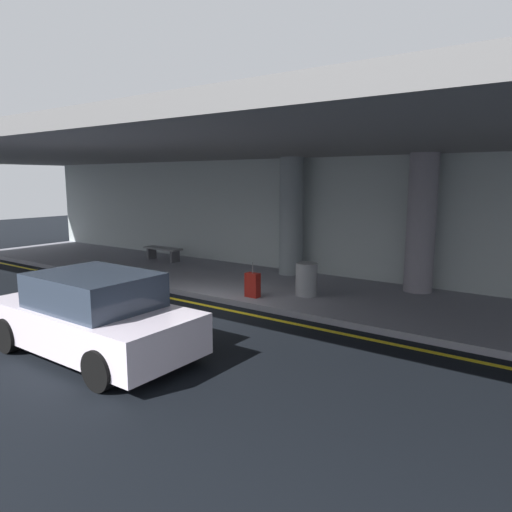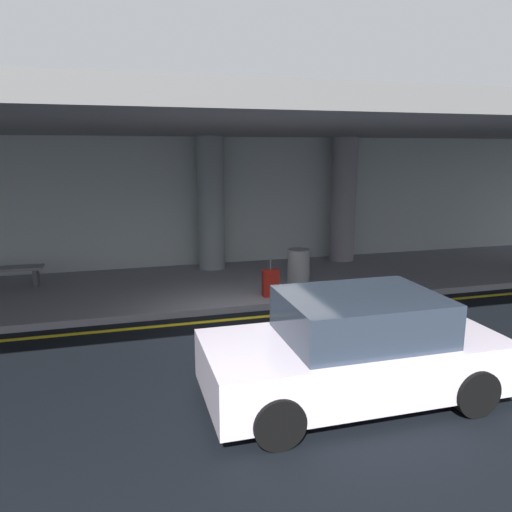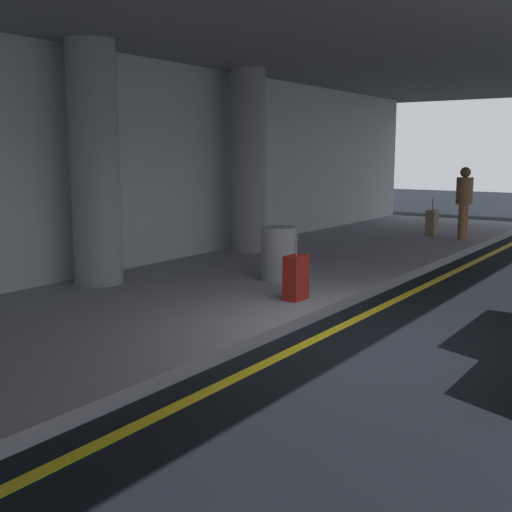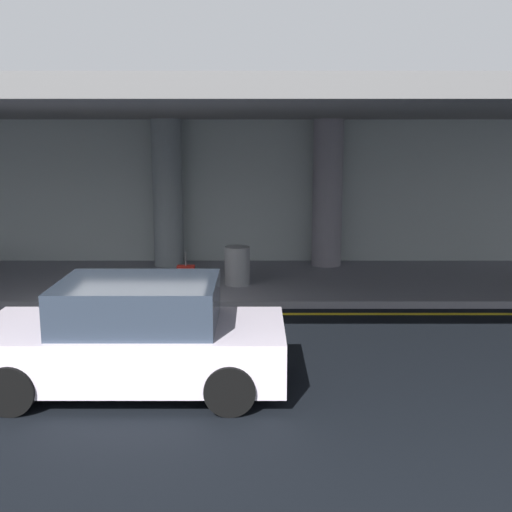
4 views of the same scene
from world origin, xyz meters
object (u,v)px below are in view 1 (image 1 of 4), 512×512
car_white (93,316)px  suitcase_upright_secondary (253,285)px  trash_bin_steel (306,279)px  support_column_far_left (291,217)px  bench_metal (163,251)px  support_column_left_mid (421,223)px

car_white → suitcase_upright_secondary: (0.20, 4.55, -0.25)m
car_white → trash_bin_steel: car_white is taller
support_column_far_left → trash_bin_steel: bearing=-50.3°
suitcase_upright_secondary → trash_bin_steel: bearing=39.3°
car_white → bench_metal: size_ratio=2.56×
car_white → suitcase_upright_secondary: car_white is taller
car_white → support_column_far_left: bearing=-85.7°
support_column_far_left → support_column_left_mid: 4.00m
suitcase_upright_secondary → bench_metal: bearing=154.1°
car_white → bench_metal: bearing=-50.8°
support_column_left_mid → car_white: (-3.43, -7.66, -1.26)m
car_white → suitcase_upright_secondary: size_ratio=4.56×
support_column_left_mid → car_white: size_ratio=0.89×
support_column_far_left → suitcase_upright_secondary: bearing=-76.1°
suitcase_upright_secondary → bench_metal: size_ratio=0.56×
support_column_left_mid → bench_metal: size_ratio=2.28×
trash_bin_steel → support_column_left_mid: bearing=44.5°
suitcase_upright_secondary → car_white: bearing=-95.8°
support_column_left_mid → suitcase_upright_secondary: bearing=-136.1°
support_column_left_mid → bench_metal: support_column_left_mid is taller
support_column_left_mid → car_white: bearing=-114.1°
car_white → suitcase_upright_secondary: 4.56m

